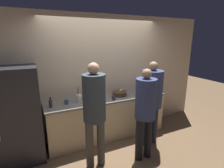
% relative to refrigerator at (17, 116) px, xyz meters
% --- Properties ---
extents(ground_plane, '(14.00, 14.00, 0.00)m').
position_rel_refrigerator_xyz_m(ground_plane, '(1.72, -0.27, -0.84)').
color(ground_plane, brown).
extents(wall_back, '(5.20, 0.06, 2.60)m').
position_rel_refrigerator_xyz_m(wall_back, '(1.72, 0.34, 0.46)').
color(wall_back, '#C6B293').
rests_on(wall_back, ground_plane).
extents(counter, '(2.59, 0.58, 0.89)m').
position_rel_refrigerator_xyz_m(counter, '(1.72, 0.06, -0.39)').
color(counter, beige).
rests_on(counter, ground_plane).
extents(refrigerator, '(0.77, 0.66, 1.68)m').
position_rel_refrigerator_xyz_m(refrigerator, '(0.00, 0.00, 0.00)').
color(refrigerator, '#232328').
rests_on(refrigerator, ground_plane).
extents(person_left, '(0.36, 0.36, 1.77)m').
position_rel_refrigerator_xyz_m(person_left, '(1.14, -0.72, 0.22)').
color(person_left, '#4C4742').
rests_on(person_left, ground_plane).
extents(person_center, '(0.35, 0.35, 1.64)m').
position_rel_refrigerator_xyz_m(person_center, '(1.98, -0.89, 0.14)').
color(person_center, black).
rests_on(person_center, ground_plane).
extents(person_right, '(0.40, 0.40, 1.70)m').
position_rel_refrigerator_xyz_m(person_right, '(2.37, -0.57, 0.21)').
color(person_right, '#232838').
rests_on(person_right, ground_plane).
extents(fruit_bowl, '(0.31, 0.31, 0.13)m').
position_rel_refrigerator_xyz_m(fruit_bowl, '(2.02, 0.10, 0.10)').
color(fruit_bowl, '#4C3323').
rests_on(fruit_bowl, counter).
extents(utensil_crock, '(0.09, 0.09, 0.32)m').
position_rel_refrigerator_xyz_m(utensil_crock, '(1.10, 0.11, 0.13)').
color(utensil_crock, silver).
rests_on(utensil_crock, counter).
extents(bottle_amber, '(0.06, 0.06, 0.16)m').
position_rel_refrigerator_xyz_m(bottle_amber, '(2.70, 0.05, 0.12)').
color(bottle_amber, brown).
rests_on(bottle_amber, counter).
extents(bottle_green, '(0.08, 0.08, 0.18)m').
position_rel_refrigerator_xyz_m(bottle_green, '(1.26, 0.16, 0.12)').
color(bottle_green, '#236033').
rests_on(bottle_green, counter).
extents(bottle_dark, '(0.06, 0.06, 0.19)m').
position_rel_refrigerator_xyz_m(bottle_dark, '(0.56, 0.04, 0.13)').
color(bottle_dark, '#333338').
rests_on(bottle_dark, counter).
extents(cup_blue, '(0.08, 0.08, 0.09)m').
position_rel_refrigerator_xyz_m(cup_blue, '(0.86, 0.09, 0.09)').
color(cup_blue, '#335184').
rests_on(cup_blue, counter).
extents(cup_black, '(0.07, 0.07, 0.09)m').
position_rel_refrigerator_xyz_m(cup_black, '(1.77, -0.10, 0.09)').
color(cup_black, '#28282D').
rests_on(cup_black, counter).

